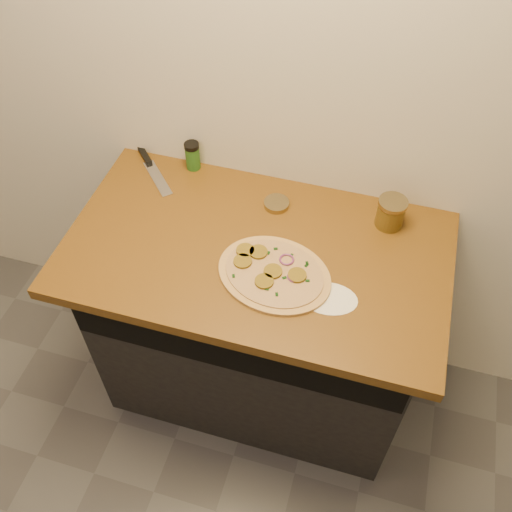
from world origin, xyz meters
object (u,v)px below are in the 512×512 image
(pizza, at_px, (274,273))
(salsa_jar, at_px, (391,213))
(spice_shaker, at_px, (193,156))
(chefs_knife, at_px, (151,166))

(pizza, height_order, salsa_jar, salsa_jar)
(salsa_jar, xyz_separation_m, spice_shaker, (-0.70, 0.08, 0.00))
(pizza, height_order, spice_shaker, spice_shaker)
(pizza, relative_size, spice_shaker, 4.00)
(pizza, distance_m, salsa_jar, 0.43)
(chefs_knife, relative_size, salsa_jar, 2.25)
(spice_shaker, bearing_deg, salsa_jar, -6.85)
(pizza, relative_size, chefs_knife, 1.82)
(salsa_jar, distance_m, spice_shaker, 0.70)
(pizza, height_order, chefs_knife, pizza)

